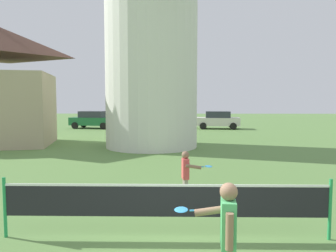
{
  "coord_description": "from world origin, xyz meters",
  "views": [
    {
      "loc": [
        -0.06,
        -4.06,
        2.46
      ],
      "look_at": [
        -0.21,
        3.61,
        1.88
      ],
      "focal_mm": 34.71,
      "sensor_mm": 36.0,
      "label": 1
    }
  ],
  "objects_px": {
    "parked_car_green": "(93,119)",
    "parked_car_red": "(154,119)",
    "tennis_net": "(166,201)",
    "player_far": "(186,173)",
    "parked_car_cream": "(218,120)",
    "player_near": "(226,233)"
  },
  "relations": [
    {
      "from": "tennis_net",
      "to": "player_far",
      "type": "distance_m",
      "value": 2.24
    },
    {
      "from": "player_near",
      "to": "parked_car_red",
      "type": "xyz_separation_m",
      "value": [
        -2.53,
        25.86,
        -0.02
      ]
    },
    {
      "from": "parked_car_cream",
      "to": "player_near",
      "type": "bearing_deg",
      "value": -97.37
    },
    {
      "from": "parked_car_green",
      "to": "parked_car_red",
      "type": "distance_m",
      "value": 5.51
    },
    {
      "from": "tennis_net",
      "to": "parked_car_cream",
      "type": "bearing_deg",
      "value": 80.18
    },
    {
      "from": "parked_car_green",
      "to": "parked_car_red",
      "type": "bearing_deg",
      "value": 6.19
    },
    {
      "from": "parked_car_green",
      "to": "parked_car_cream",
      "type": "xyz_separation_m",
      "value": [
        11.25,
        -0.2,
        -0.0
      ]
    },
    {
      "from": "player_far",
      "to": "parked_car_cream",
      "type": "distance_m",
      "value": 21.43
    },
    {
      "from": "parked_car_red",
      "to": "parked_car_cream",
      "type": "relative_size",
      "value": 1.09
    },
    {
      "from": "player_far",
      "to": "parked_car_green",
      "type": "height_order",
      "value": "parked_car_green"
    },
    {
      "from": "parked_car_red",
      "to": "parked_car_cream",
      "type": "bearing_deg",
      "value": -7.83
    },
    {
      "from": "parked_car_green",
      "to": "tennis_net",
      "type": "bearing_deg",
      "value": -72.96
    },
    {
      "from": "tennis_net",
      "to": "player_near",
      "type": "xyz_separation_m",
      "value": [
        0.8,
        -1.75,
        0.14
      ]
    },
    {
      "from": "parked_car_green",
      "to": "parked_car_red",
      "type": "height_order",
      "value": "same"
    },
    {
      "from": "player_far",
      "to": "parked_car_cream",
      "type": "height_order",
      "value": "parked_car_cream"
    },
    {
      "from": "player_near",
      "to": "parked_car_red",
      "type": "height_order",
      "value": "parked_car_red"
    },
    {
      "from": "tennis_net",
      "to": "parked_car_green",
      "type": "relative_size",
      "value": 1.39
    },
    {
      "from": "player_near",
      "to": "parked_car_green",
      "type": "xyz_separation_m",
      "value": [
        -8.0,
        25.26,
        -0.02
      ]
    },
    {
      "from": "player_far",
      "to": "parked_car_cream",
      "type": "bearing_deg",
      "value": 80.35
    },
    {
      "from": "player_near",
      "to": "parked_car_cream",
      "type": "height_order",
      "value": "parked_car_cream"
    },
    {
      "from": "player_far",
      "to": "parked_car_green",
      "type": "xyz_separation_m",
      "value": [
        -7.66,
        21.32,
        0.1
      ]
    },
    {
      "from": "tennis_net",
      "to": "parked_car_green",
      "type": "bearing_deg",
      "value": 107.04
    }
  ]
}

